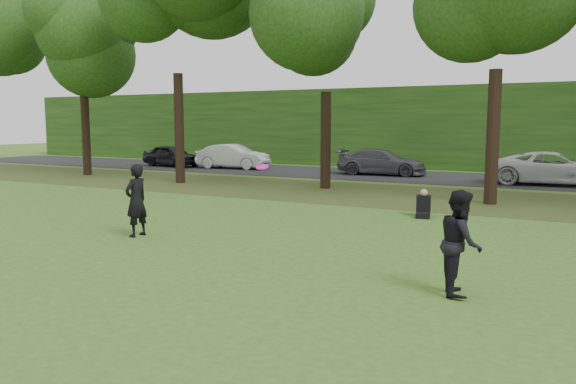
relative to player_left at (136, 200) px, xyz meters
The scene contains 9 objects.
ground 3.85m from the player_left, 38.35° to the right, with size 120.00×120.00×0.00m, color #345B1C.
leaf_litter 11.11m from the player_left, 74.64° to the left, with size 60.00×7.00×0.01m, color #453D18.
street 18.93m from the player_left, 81.07° to the left, with size 70.00×7.00×0.02m, color black.
far_hedge 24.90m from the player_left, 83.22° to the left, with size 70.00×3.00×5.00m, color #183C11.
player_left is the anchor object (origin of this frame).
player_right 8.13m from the player_left, ahead, with size 0.85×0.66×1.74m, color black.
parked_cars 18.07m from the player_left, 84.56° to the left, with size 37.35×3.71×1.49m.
frisbee 3.92m from the player_left, ahead, with size 0.37×0.36×0.13m.
seated_person 8.41m from the player_left, 48.56° to the left, with size 0.56×0.80×0.83m.
Camera 1 is at (6.86, -8.07, 2.82)m, focal length 35.00 mm.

